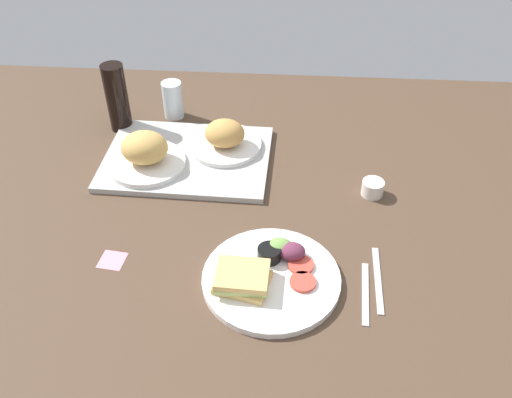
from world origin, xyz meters
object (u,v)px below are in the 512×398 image
(serving_tray, at_px, (187,158))
(espresso_cup, at_px, (373,188))
(bread_plate_far, at_px, (225,138))
(sticky_note, at_px, (112,260))
(drinking_glass, at_px, (173,100))
(plate_with_salad, at_px, (268,274))
(soda_bottle, at_px, (117,98))
(knife, at_px, (378,279))
(bread_plate_near, at_px, (145,153))
(fork, at_px, (365,293))

(serving_tray, relative_size, espresso_cup, 8.04)
(bread_plate_far, height_order, sticky_note, bread_plate_far)
(drinking_glass, bearing_deg, plate_with_salad, -63.25)
(serving_tray, distance_m, plate_with_salad, 0.49)
(soda_bottle, bearing_deg, knife, -38.07)
(sticky_note, bearing_deg, drinking_glass, 87.48)
(bread_plate_far, relative_size, drinking_glass, 1.79)
(bread_plate_near, height_order, drinking_glass, same)
(plate_with_salad, height_order, sticky_note, plate_with_salad)
(plate_with_salad, distance_m, espresso_cup, 0.40)
(espresso_cup, bearing_deg, soda_bottle, 160.07)
(serving_tray, height_order, plate_with_salad, plate_with_salad)
(serving_tray, height_order, espresso_cup, espresso_cup)
(serving_tray, bearing_deg, bread_plate_far, 23.91)
(soda_bottle, height_order, fork, soda_bottle)
(knife, bearing_deg, bread_plate_near, 60.64)
(serving_tray, xyz_separation_m, drinking_glass, (-0.08, 0.23, 0.05))
(sticky_note, bearing_deg, knife, -1.56)
(plate_with_salad, bearing_deg, bread_plate_far, 107.49)
(bread_plate_near, distance_m, plate_with_salad, 0.51)
(bread_plate_far, height_order, fork, bread_plate_far)
(drinking_glass, bearing_deg, bread_plate_near, -94.44)
(bread_plate_far, bearing_deg, soda_bottle, 161.93)
(plate_with_salad, relative_size, soda_bottle, 1.46)
(espresso_cup, bearing_deg, fork, -97.37)
(drinking_glass, relative_size, sticky_note, 2.03)
(bread_plate_near, relative_size, knife, 1.09)
(drinking_glass, xyz_separation_m, knife, (0.56, -0.63, -0.05))
(espresso_cup, bearing_deg, bread_plate_far, 158.58)
(serving_tray, relative_size, soda_bottle, 2.21)
(serving_tray, distance_m, espresso_cup, 0.51)
(drinking_glass, distance_m, fork, 0.86)
(bread_plate_far, xyz_separation_m, sticky_note, (-0.21, -0.43, -0.05))
(bread_plate_near, xyz_separation_m, plate_with_salad, (0.35, -0.37, -0.04))
(bread_plate_far, relative_size, espresso_cup, 3.64)
(plate_with_salad, relative_size, sticky_note, 5.33)
(fork, relative_size, sticky_note, 3.04)
(plate_with_salad, relative_size, espresso_cup, 5.33)
(serving_tray, relative_size, knife, 2.37)
(sticky_note, bearing_deg, serving_tray, 74.70)
(espresso_cup, distance_m, knife, 0.29)
(serving_tray, distance_m, bread_plate_near, 0.12)
(bread_plate_near, relative_size, bread_plate_far, 1.02)
(espresso_cup, height_order, sticky_note, espresso_cup)
(bread_plate_near, xyz_separation_m, espresso_cup, (0.60, -0.06, -0.04))
(bread_plate_near, height_order, sticky_note, bread_plate_near)
(espresso_cup, height_order, fork, espresso_cup)
(plate_with_salad, distance_m, knife, 0.24)
(plate_with_salad, bearing_deg, drinking_glass, 116.75)
(drinking_glass, xyz_separation_m, soda_bottle, (-0.14, -0.08, 0.04))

